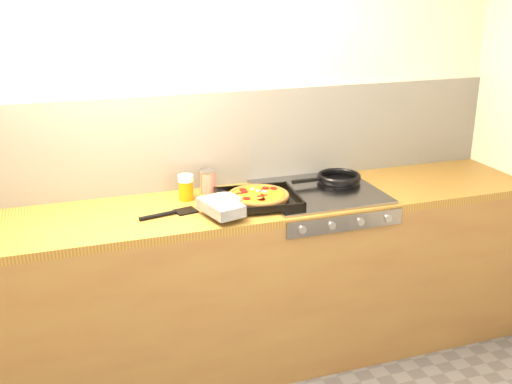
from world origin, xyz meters
name	(u,v)px	position (x,y,z in m)	size (l,w,h in m)	color
room_shell	(219,140)	(0.00, 1.39, 1.15)	(3.20, 3.20, 3.20)	white
counter_run	(237,284)	(0.00, 1.10, 0.45)	(3.20, 0.62, 0.90)	olive
stovetop	(319,192)	(0.45, 1.10, 0.91)	(0.60, 0.56, 0.02)	gray
pizza_on_tray	(248,199)	(0.04, 1.02, 0.94)	(0.52, 0.43, 0.07)	black
frying_pan	(338,178)	(0.60, 1.18, 0.94)	(0.39, 0.24, 0.04)	black
tomato_can	(208,182)	(-0.09, 1.29, 0.96)	(0.10, 0.10, 0.12)	maroon
juice_glass	(186,187)	(-0.22, 1.22, 0.97)	(0.10, 0.10, 0.13)	orange
wooden_spoon	(269,187)	(0.23, 1.25, 0.91)	(0.30, 0.10, 0.02)	#B17D4B
black_spatula	(170,214)	(-0.34, 1.04, 0.91)	(0.29, 0.11, 0.02)	black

